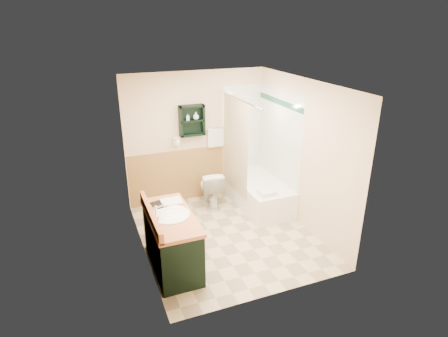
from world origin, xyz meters
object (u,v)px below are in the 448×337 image
(vanity_book, at_px, (153,199))
(soap_bottle_a, at_px, (188,119))
(wall_shelf, at_px, (192,121))
(vanity, at_px, (172,241))
(bathtub, at_px, (259,193))
(toilet, at_px, (210,188))
(soap_bottle_b, at_px, (196,117))
(hair_dryer, at_px, (176,141))

(vanity_book, distance_m, soap_bottle_a, 1.96)
(wall_shelf, bearing_deg, vanity, -115.67)
(bathtub, bearing_deg, toilet, 156.17)
(wall_shelf, distance_m, bathtub, 1.79)
(wall_shelf, distance_m, toilet, 1.27)
(toilet, height_order, soap_bottle_b, soap_bottle_b)
(wall_shelf, height_order, bathtub, wall_shelf)
(vanity, xyz_separation_m, bathtub, (1.92, 1.18, -0.15))
(vanity, bearing_deg, soap_bottle_b, 62.44)
(soap_bottle_a, height_order, soap_bottle_b, soap_bottle_b)
(bathtub, xyz_separation_m, soap_bottle_b, (-0.95, 0.67, 1.37))
(hair_dryer, distance_m, toilet, 1.06)
(bathtub, distance_m, soap_bottle_a, 1.86)
(soap_bottle_a, bearing_deg, vanity_book, -122.38)
(toilet, relative_size, vanity_book, 2.82)
(bathtub, xyz_separation_m, soap_bottle_a, (-1.10, 0.67, 1.34))
(bathtub, distance_m, soap_bottle_b, 1.80)
(bathtub, height_order, toilet, toilet)
(vanity, bearing_deg, toilet, 54.36)
(vanity, distance_m, bathtub, 2.26)
(hair_dryer, bearing_deg, toilet, -33.93)
(vanity_book, height_order, soap_bottle_b, soap_bottle_b)
(wall_shelf, relative_size, soap_bottle_b, 4.16)
(wall_shelf, xyz_separation_m, soap_bottle_a, (-0.08, -0.01, 0.04))
(soap_bottle_a, distance_m, soap_bottle_b, 0.15)
(bathtub, xyz_separation_m, toilet, (-0.81, 0.36, 0.09))
(soap_bottle_b, bearing_deg, vanity_book, -126.16)
(hair_dryer, distance_m, soap_bottle_a, 0.45)
(vanity, bearing_deg, bathtub, 31.65)
(bathtub, height_order, soap_bottle_b, soap_bottle_b)
(hair_dryer, bearing_deg, wall_shelf, -4.76)
(vanity_book, relative_size, soap_bottle_b, 1.86)
(vanity_book, bearing_deg, bathtub, 10.62)
(vanity, xyz_separation_m, soap_bottle_b, (0.97, 1.86, 1.22))
(vanity, distance_m, soap_bottle_a, 2.35)
(hair_dryer, height_order, bathtub, hair_dryer)
(bathtub, relative_size, soap_bottle_a, 12.87)
(vanity_book, bearing_deg, soap_bottle_b, 41.61)
(wall_shelf, distance_m, soap_bottle_a, 0.09)
(hair_dryer, xyz_separation_m, vanity, (-0.59, -1.89, -0.80))
(hair_dryer, bearing_deg, soap_bottle_b, -4.58)
(hair_dryer, relative_size, vanity_book, 0.98)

